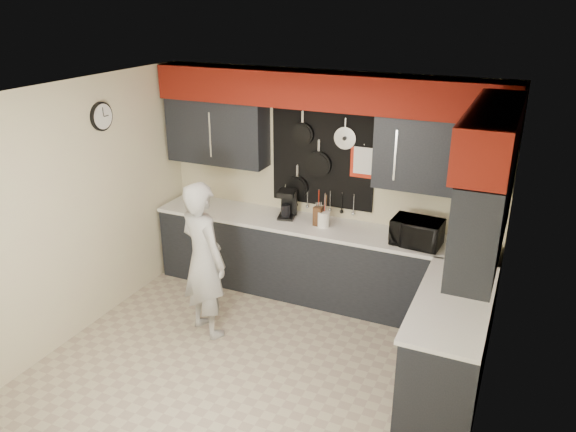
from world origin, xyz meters
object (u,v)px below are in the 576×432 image
at_px(utensil_crock, 324,219).
at_px(person, 203,260).
at_px(microwave, 417,232).
at_px(coffee_maker, 287,203).
at_px(knife_block, 319,216).

relative_size(utensil_crock, person, 0.10).
relative_size(microwave, coffee_maker, 1.51).
distance_m(microwave, coffee_maker, 1.55).
relative_size(knife_block, person, 0.13).
relative_size(utensil_crock, coffee_maker, 0.52).
xyz_separation_m(utensil_crock, person, (-0.87, -1.13, -0.17)).
bearing_deg(knife_block, microwave, 1.76).
distance_m(knife_block, person, 1.41).
xyz_separation_m(coffee_maker, person, (-0.39, -1.22, -0.26)).
bearing_deg(coffee_maker, person, -121.51).
bearing_deg(microwave, knife_block, -179.84).
bearing_deg(microwave, utensil_crock, -179.33).
distance_m(knife_block, coffee_maker, 0.43).
height_order(utensil_crock, person, person).
bearing_deg(utensil_crock, knife_block, 167.84).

